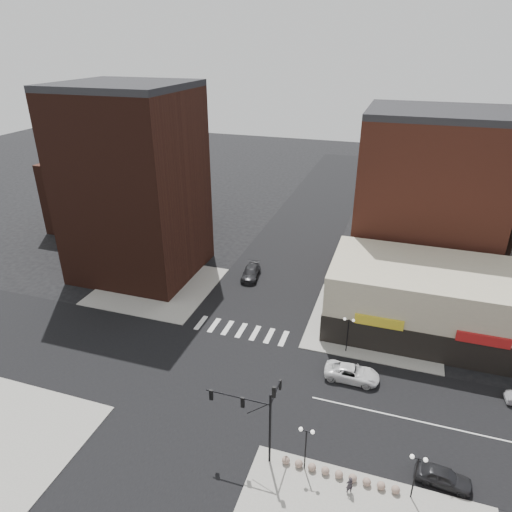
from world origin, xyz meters
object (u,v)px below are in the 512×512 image
(white_suv, at_px, (352,373))
(dark_sedan_north, at_px, (251,273))
(dark_sedan_east, at_px, (443,477))
(street_lamp_se_b, at_px, (417,466))
(pedestrian, at_px, (349,485))
(street_lamp_se_a, at_px, (306,439))
(traffic_signal, at_px, (260,409))
(street_lamp_ne, at_px, (348,326))

(white_suv, relative_size, dark_sedan_north, 1.01)
(dark_sedan_east, bearing_deg, street_lamp_se_b, 136.65)
(pedestrian, bearing_deg, street_lamp_se_a, -45.53)
(traffic_signal, height_order, street_lamp_ne, traffic_signal)
(street_lamp_se_a, xyz_separation_m, dark_sedan_north, (-14.19, 28.86, -2.52))
(street_lamp_se_b, bearing_deg, street_lamp_se_a, 180.00)
(white_suv, bearing_deg, street_lamp_se_a, 169.50)
(traffic_signal, distance_m, pedestrian, 8.51)
(white_suv, bearing_deg, traffic_signal, 152.83)
(dark_sedan_east, bearing_deg, dark_sedan_north, 47.31)
(street_lamp_se_b, bearing_deg, dark_sedan_north, 127.56)
(street_lamp_se_b, xyz_separation_m, street_lamp_ne, (-7.00, 16.00, 0.00))
(street_lamp_se_a, height_order, dark_sedan_east, street_lamp_se_a)
(traffic_signal, relative_size, street_lamp_se_a, 1.87)
(white_suv, relative_size, dark_sedan_east, 1.29)
(traffic_signal, bearing_deg, street_lamp_se_b, -0.82)
(traffic_signal, bearing_deg, white_suv, 63.00)
(white_suv, distance_m, dark_sedan_north, 23.65)
(street_lamp_se_a, relative_size, street_lamp_ne, 1.00)
(street_lamp_ne, bearing_deg, traffic_signal, -106.75)
(dark_sedan_north, xyz_separation_m, pedestrian, (17.80, -29.87, 0.10))
(white_suv, bearing_deg, street_lamp_se_b, -153.71)
(street_lamp_se_b, distance_m, pedestrian, 5.12)
(dark_sedan_east, height_order, pedestrian, pedestrian)
(traffic_signal, bearing_deg, dark_sedan_north, 109.98)
(traffic_signal, height_order, dark_sedan_north, traffic_signal)
(street_lamp_se_b, height_order, dark_sedan_east, street_lamp_se_b)
(traffic_signal, bearing_deg, dark_sedan_east, 7.44)
(street_lamp_se_a, height_order, street_lamp_ne, same)
(traffic_signal, height_order, pedestrian, traffic_signal)
(traffic_signal, height_order, white_suv, traffic_signal)
(street_lamp_se_a, relative_size, white_suv, 0.78)
(dark_sedan_east, bearing_deg, traffic_signal, 102.45)
(pedestrian, bearing_deg, traffic_signal, -38.98)
(street_lamp_se_b, bearing_deg, dark_sedan_east, 41.65)
(dark_sedan_north, distance_m, pedestrian, 34.77)
(street_lamp_se_b, relative_size, white_suv, 0.78)
(traffic_signal, relative_size, dark_sedan_north, 1.46)
(traffic_signal, xyz_separation_m, white_suv, (5.91, 11.60, -4.22))
(white_suv, distance_m, dark_sedan_east, 12.69)
(street_lamp_se_b, distance_m, dark_sedan_north, 36.49)
(traffic_signal, distance_m, street_lamp_ne, 16.62)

